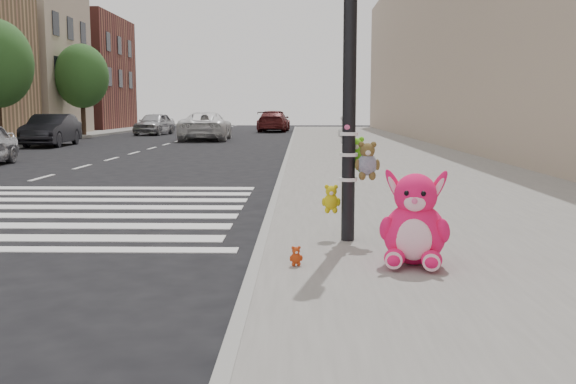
# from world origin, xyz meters

# --- Properties ---
(ground) EXTENTS (120.00, 120.00, 0.00)m
(ground) POSITION_xyz_m (0.00, 0.00, 0.00)
(ground) COLOR black
(ground) RESTS_ON ground
(sidewalk_near) EXTENTS (7.00, 80.00, 0.14)m
(sidewalk_near) POSITION_xyz_m (5.00, 10.00, 0.07)
(sidewalk_near) COLOR slate
(sidewalk_near) RESTS_ON ground
(curb_edge) EXTENTS (0.12, 80.00, 0.15)m
(curb_edge) POSITION_xyz_m (1.55, 10.00, 0.07)
(curb_edge) COLOR gray
(curb_edge) RESTS_ON ground
(bld_far_d) EXTENTS (6.00, 8.00, 10.00)m
(bld_far_d) POSITION_xyz_m (-15.50, 35.00, 5.00)
(bld_far_d) COLOR tan
(bld_far_d) RESTS_ON ground
(bld_far_e) EXTENTS (6.00, 10.00, 9.00)m
(bld_far_e) POSITION_xyz_m (-15.50, 46.00, 4.50)
(bld_far_e) COLOR brown
(bld_far_e) RESTS_ON ground
(bld_near) EXTENTS (5.00, 60.00, 10.00)m
(bld_near) POSITION_xyz_m (10.50, 20.00, 5.00)
(bld_near) COLOR tan
(bld_near) RESTS_ON ground
(signal_pole) EXTENTS (0.70, 0.50, 4.00)m
(signal_pole) POSITION_xyz_m (2.63, 1.82, 1.75)
(signal_pole) COLOR black
(signal_pole) RESTS_ON sidewalk_near
(tree_far_c) EXTENTS (3.20, 3.20, 5.44)m
(tree_far_c) POSITION_xyz_m (-11.20, 33.00, 3.65)
(tree_far_c) COLOR #382619
(tree_far_c) RESTS_ON sidewalk_far
(pink_bunny) EXTENTS (0.75, 0.84, 1.01)m
(pink_bunny) POSITION_xyz_m (3.19, 0.57, 0.55)
(pink_bunny) COLOR #FF155E
(pink_bunny) RESTS_ON sidewalk_near
(red_teddy) EXTENTS (0.16, 0.12, 0.21)m
(red_teddy) POSITION_xyz_m (1.98, 0.50, 0.24)
(red_teddy) COLOR #B73912
(red_teddy) RESTS_ON sidewalk_near
(car_dark_far) EXTENTS (1.81, 4.55, 1.47)m
(car_dark_far) POSITION_xyz_m (-9.49, 23.51, 0.74)
(car_dark_far) COLOR black
(car_dark_far) RESTS_ON ground
(car_white_near) EXTENTS (2.76, 5.59, 1.53)m
(car_white_near) POSITION_xyz_m (-3.19, 29.22, 0.76)
(car_white_near) COLOR silver
(car_white_near) RESTS_ON ground
(car_maroon_near) EXTENTS (2.43, 5.42, 1.54)m
(car_maroon_near) POSITION_xyz_m (0.00, 41.95, 0.77)
(car_maroon_near) COLOR #571819
(car_maroon_near) RESTS_ON ground
(car_silver_deep) EXTENTS (2.24, 4.48, 1.46)m
(car_silver_deep) POSITION_xyz_m (-7.60, 36.23, 0.73)
(car_silver_deep) COLOR #B0B1B5
(car_silver_deep) RESTS_ON ground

